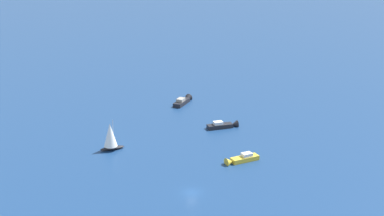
% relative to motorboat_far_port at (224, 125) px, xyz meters
% --- Properties ---
extents(ground_plane, '(2000.00, 2000.00, 0.00)m').
position_rel_motorboat_far_port_xyz_m(ground_plane, '(44.21, -12.76, -0.80)').
color(ground_plane, navy).
extents(motorboat_far_port, '(5.11, 10.52, 2.96)m').
position_rel_motorboat_far_port_xyz_m(motorboat_far_port, '(0.00, 0.00, 0.00)').
color(motorboat_far_port, black).
rests_on(motorboat_far_port, ground_plane).
extents(sailboat_far_stbd, '(5.02, 7.34, 9.16)m').
position_rel_motorboat_far_port_xyz_m(sailboat_far_stbd, '(16.51, -34.66, 3.38)').
color(sailboat_far_stbd, black).
rests_on(sailboat_far_stbd, ground_plane).
extents(motorboat_inshore, '(6.29, 10.10, 2.88)m').
position_rel_motorboat_far_port_xyz_m(motorboat_inshore, '(26.86, 1.61, -0.02)').
color(motorboat_inshore, gold).
rests_on(motorboat_inshore, ground_plane).
extents(motorboat_ahead, '(11.27, 7.51, 3.24)m').
position_rel_motorboat_far_port_xyz_m(motorboat_ahead, '(-26.15, -12.10, 0.08)').
color(motorboat_ahead, black).
rests_on(motorboat_ahead, ground_plane).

